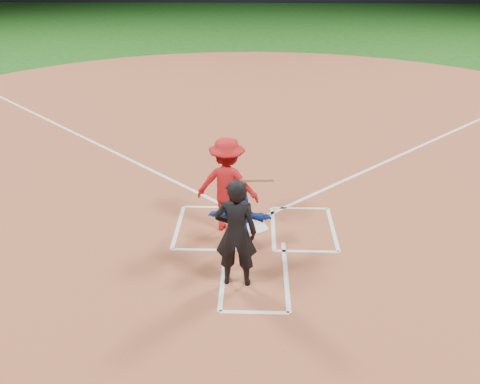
{
  "coord_description": "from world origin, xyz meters",
  "views": [
    {
      "loc": [
        -0.01,
        -9.67,
        5.29
      ],
      "look_at": [
        -0.3,
        -0.4,
        1.0
      ],
      "focal_mm": 40.0,
      "sensor_mm": 36.0,
      "label": 1
    }
  ],
  "objects_px": {
    "umpire": "(236,233)",
    "batter_at_plate": "(227,185)",
    "catcher": "(239,221)",
    "home_plate": "(255,227)"
  },
  "relations": [
    {
      "from": "umpire",
      "to": "batter_at_plate",
      "type": "height_order",
      "value": "batter_at_plate"
    },
    {
      "from": "catcher",
      "to": "umpire",
      "type": "bearing_deg",
      "value": 94.96
    },
    {
      "from": "home_plate",
      "to": "umpire",
      "type": "relative_size",
      "value": 0.31
    },
    {
      "from": "catcher",
      "to": "batter_at_plate",
      "type": "height_order",
      "value": "batter_at_plate"
    },
    {
      "from": "catcher",
      "to": "umpire",
      "type": "distance_m",
      "value": 1.09
    },
    {
      "from": "batter_at_plate",
      "to": "home_plate",
      "type": "bearing_deg",
      "value": 1.7
    },
    {
      "from": "umpire",
      "to": "batter_at_plate",
      "type": "distance_m",
      "value": 1.97
    },
    {
      "from": "batter_at_plate",
      "to": "catcher",
      "type": "bearing_deg",
      "value": -74.02
    },
    {
      "from": "catcher",
      "to": "batter_at_plate",
      "type": "bearing_deg",
      "value": -68.21
    },
    {
      "from": "catcher",
      "to": "batter_at_plate",
      "type": "xyz_separation_m",
      "value": [
        -0.26,
        0.92,
        0.32
      ]
    }
  ]
}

